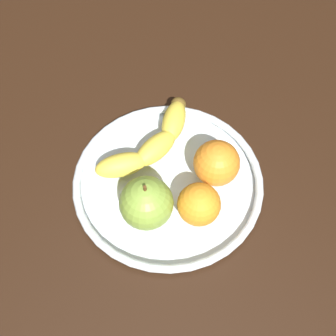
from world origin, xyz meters
TOP-DOWN VIEW (x-y plane):
  - ground_plane at (0.00, 0.00)cm, footprint 112.85×112.85cm
  - fruit_bowl at (0.00, 0.00)cm, footprint 28.73×28.73cm
  - banana at (2.16, 5.46)cm, footprint 20.14×7.08cm
  - apple at (-6.37, -2.04)cm, footprint 7.45×7.45cm
  - orange_back_left at (-1.31, -7.11)cm, footprint 6.06×6.06cm
  - orange_front_right at (5.27, -4.62)cm, footprint 6.77×6.77cm

SIDE VIEW (x-z plane):
  - ground_plane at x=0.00cm, z-range -4.00..0.00cm
  - fruit_bowl at x=0.00cm, z-range 0.02..1.82cm
  - banana at x=2.16cm, z-range 1.80..5.32cm
  - orange_back_left at x=-1.31cm, z-range 1.80..7.86cm
  - orange_front_right at x=5.27cm, z-range 1.80..8.57cm
  - apple at x=-6.37cm, z-range 1.40..9.66cm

